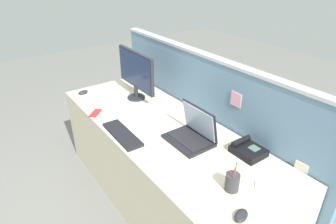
# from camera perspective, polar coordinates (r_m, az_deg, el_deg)

# --- Properties ---
(ground_plane) EXTENTS (10.00, 10.00, 0.00)m
(ground_plane) POSITION_cam_1_polar(r_m,az_deg,el_deg) (2.69, -0.90, -16.50)
(ground_plane) COLOR slate
(desk) EXTENTS (2.17, 0.78, 0.73)m
(desk) POSITION_cam_1_polar(r_m,az_deg,el_deg) (2.45, -0.97, -10.40)
(desk) COLOR beige
(desk) RESTS_ON ground_plane
(cubicle_divider) EXTENTS (2.31, 0.08, 1.23)m
(cubicle_divider) POSITION_cam_1_polar(r_m,az_deg,el_deg) (2.53, 7.04, -2.28)
(cubicle_divider) COLOR #6084A3
(cubicle_divider) RESTS_ON ground_plane
(desktop_monitor) EXTENTS (0.54, 0.16, 0.44)m
(desktop_monitor) POSITION_cam_1_polar(r_m,az_deg,el_deg) (2.62, -6.32, 7.81)
(desktop_monitor) COLOR #232328
(desktop_monitor) RESTS_ON desk
(laptop) EXTENTS (0.33, 0.25, 0.26)m
(laptop) POSITION_cam_1_polar(r_m,az_deg,el_deg) (2.07, 4.91, -3.93)
(laptop) COLOR black
(laptop) RESTS_ON desk
(desk_phone) EXTENTS (0.20, 0.17, 0.08)m
(desk_phone) POSITION_cam_1_polar(r_m,az_deg,el_deg) (2.01, 15.31, -7.14)
(desk_phone) COLOR black
(desk_phone) RESTS_ON desk
(keyboard_main) EXTENTS (0.42, 0.14, 0.02)m
(keyboard_main) POSITION_cam_1_polar(r_m,az_deg,el_deg) (2.16, -8.94, -4.33)
(keyboard_main) COLOR black
(keyboard_main) RESTS_ON desk
(computer_mouse_right_hand) EXTENTS (0.08, 0.11, 0.03)m
(computer_mouse_right_hand) POSITION_cam_1_polar(r_m,az_deg,el_deg) (2.90, -16.27, 3.73)
(computer_mouse_right_hand) COLOR #232328
(computer_mouse_right_hand) RESTS_ON desk
(computer_mouse_left_hand) EXTENTS (0.09, 0.11, 0.03)m
(computer_mouse_left_hand) POSITION_cam_1_polar(r_m,az_deg,el_deg) (1.59, 14.10, -19.04)
(computer_mouse_left_hand) COLOR #232328
(computer_mouse_left_hand) RESTS_ON desk
(pen_cup) EXTENTS (0.08, 0.08, 0.18)m
(pen_cup) POSITION_cam_1_polar(r_m,az_deg,el_deg) (1.70, 12.44, -13.22)
(pen_cup) COLOR #333338
(pen_cup) RESTS_ON desk
(cell_phone_silver_slab) EXTENTS (0.15, 0.15, 0.01)m
(cell_phone_silver_slab) POSITION_cam_1_polar(r_m,az_deg,el_deg) (2.46, 1.69, 0.09)
(cell_phone_silver_slab) COLOR #B7BAC1
(cell_phone_silver_slab) RESTS_ON desk
(cell_phone_red_case) EXTENTS (0.14, 0.14, 0.01)m
(cell_phone_red_case) POSITION_cam_1_polar(r_m,az_deg,el_deg) (2.51, -13.99, -0.20)
(cell_phone_red_case) COLOR #B22323
(cell_phone_red_case) RESTS_ON desk
(cell_phone_white_slab) EXTENTS (0.16, 0.15, 0.01)m
(cell_phone_white_slab) POSITION_cam_1_polar(r_m,az_deg,el_deg) (1.80, 19.12, -13.67)
(cell_phone_white_slab) COLOR silver
(cell_phone_white_slab) RESTS_ON desk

